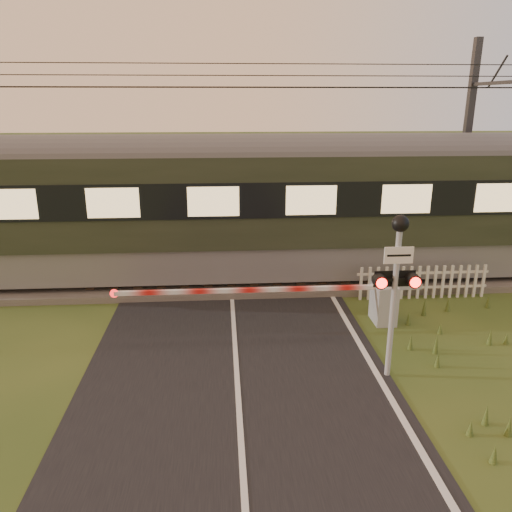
{
  "coord_description": "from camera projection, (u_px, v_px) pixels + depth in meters",
  "views": [
    {
      "loc": [
        -0.22,
        -7.7,
        5.16
      ],
      "look_at": [
        0.54,
        3.2,
        1.75
      ],
      "focal_mm": 35.0,
      "sensor_mm": 36.0,
      "label": 1
    }
  ],
  "objects": [
    {
      "name": "ground",
      "position": [
        239.0,
        403.0,
        8.89
      ],
      "size": [
        160.0,
        160.0,
        0.0
      ],
      "primitive_type": "plane",
      "color": "#2B451A",
      "rests_on": "ground"
    },
    {
      "name": "road",
      "position": [
        240.0,
        411.0,
        8.66
      ],
      "size": [
        6.0,
        140.0,
        0.03
      ],
      "color": "black",
      "rests_on": "ground"
    },
    {
      "name": "track_bed",
      "position": [
        231.0,
        277.0,
        15.06
      ],
      "size": [
        140.0,
        3.4,
        0.39
      ],
      "color": "#47423D",
      "rests_on": "ground"
    },
    {
      "name": "overhead_wires",
      "position": [
        228.0,
        78.0,
        13.37
      ],
      "size": [
        120.0,
        0.62,
        0.62
      ],
      "color": "black",
      "rests_on": "ground"
    },
    {
      "name": "boom_gate",
      "position": [
        366.0,
        300.0,
        11.99
      ],
      "size": [
        7.36,
        0.76,
        1.0
      ],
      "color": "gray",
      "rests_on": "ground"
    },
    {
      "name": "crossing_signal",
      "position": [
        396.0,
        269.0,
        9.13
      ],
      "size": [
        0.82,
        0.35,
        3.22
      ],
      "color": "gray",
      "rests_on": "ground"
    },
    {
      "name": "picket_fence",
      "position": [
        423.0,
        282.0,
        13.47
      ],
      "size": [
        3.62,
        0.08,
        0.93
      ],
      "color": "silver",
      "rests_on": "ground"
    },
    {
      "name": "catenary_mast",
      "position": [
        466.0,
        147.0,
        16.63
      ],
      "size": [
        0.22,
        2.46,
        7.07
      ],
      "color": "#2D2D30",
      "rests_on": "ground"
    }
  ]
}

